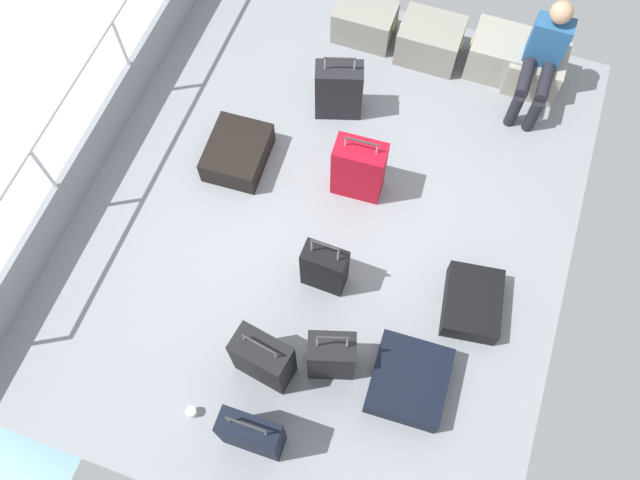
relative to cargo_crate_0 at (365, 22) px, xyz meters
The scene contains 18 objects.
ground_plane 2.18m from the cargo_crate_0, 82.03° to the right, with size 4.40×5.20×0.06m, color gray.
gunwale_port 2.84m from the cargo_crate_0, 131.10° to the right, with size 0.06×5.20×0.45m, color gray.
railing_port 2.91m from the cargo_crate_0, 131.10° to the right, with size 0.04×4.20×1.02m.
cargo_crate_0 is the anchor object (origin of this frame).
cargo_crate_1 0.69m from the cargo_crate_0, ahead, with size 0.64×0.48×0.41m.
cargo_crate_2 1.40m from the cargo_crate_0, ahead, with size 0.64×0.49×0.42m.
cargo_crate_3 1.76m from the cargo_crate_0, ahead, with size 0.55×0.49×0.40m.
passenger_seated 1.81m from the cargo_crate_0, ahead, with size 0.34×0.66×1.10m.
suitcase_0 0.99m from the cargo_crate_0, 87.12° to the right, with size 0.49×0.35×0.77m.
suitcase_1 1.95m from the cargo_crate_0, 109.44° to the right, with size 0.56×0.66×0.26m.
suitcase_2 1.83m from the cargo_crate_0, 74.23° to the right, with size 0.46×0.27×0.77m.
suitcase_3 3.63m from the cargo_crate_0, 84.94° to the right, with size 0.49×0.32×0.72m.
suitcase_4 3.65m from the cargo_crate_0, 66.73° to the right, with size 0.61×0.66×0.25m.
suitcase_5 4.19m from the cargo_crate_0, 83.90° to the right, with size 0.46×0.20×0.76m.
suitcase_6 2.77m from the cargo_crate_0, 79.31° to the right, with size 0.37×0.21×0.75m.
suitcase_7 3.51m from the cargo_crate_0, 76.65° to the right, with size 0.42×0.33×0.81m.
suitcase_8 3.10m from the cargo_crate_0, 55.31° to the right, with size 0.54×0.66×0.22m.
paper_cup 4.15m from the cargo_crate_0, 91.38° to the right, with size 0.08×0.08×0.10m, color white.
Camera 1 is at (0.86, -2.54, 5.28)m, focal length 36.62 mm.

